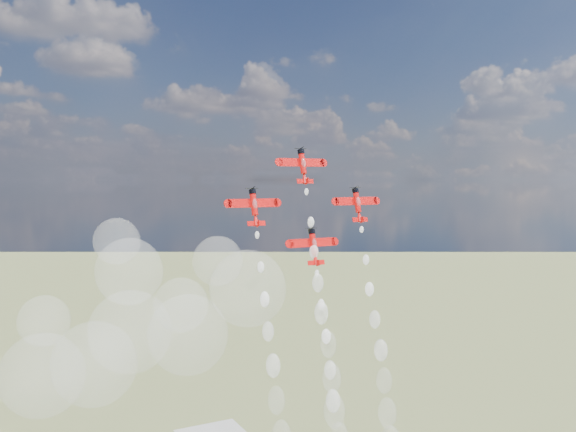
# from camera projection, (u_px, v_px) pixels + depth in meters

# --- Properties ---
(plane_lead) EXTENTS (13.77, 5.41, 9.63)m
(plane_lead) POSITION_uv_depth(u_px,v_px,m) (303.00, 165.00, 163.92)
(plane_lead) COLOR red
(plane_lead) RESTS_ON ground
(plane_left) EXTENTS (13.77, 5.41, 9.63)m
(plane_left) POSITION_uv_depth(u_px,v_px,m) (254.00, 206.00, 154.64)
(plane_left) COLOR red
(plane_left) RESTS_ON ground
(plane_right) EXTENTS (13.77, 5.41, 9.63)m
(plane_right) POSITION_uv_depth(u_px,v_px,m) (357.00, 204.00, 169.18)
(plane_right) COLOR red
(plane_right) RESTS_ON ground
(plane_slot) EXTENTS (13.77, 5.41, 9.63)m
(plane_slot) POSITION_uv_depth(u_px,v_px,m) (314.00, 246.00, 159.90)
(plane_slot) COLOR red
(plane_slot) RESTS_ON ground
(smoke_trail_lead) EXTENTS (5.73, 18.56, 57.56)m
(smoke_trail_lead) POSITION_uv_depth(u_px,v_px,m) (329.00, 365.00, 154.27)
(smoke_trail_lead) COLOR white
(smoke_trail_lead) RESTS_ON plane_lead
(smoke_trail_left) EXTENTS (5.21, 18.11, 58.01)m
(smoke_trail_left) POSITION_uv_depth(u_px,v_px,m) (280.00, 422.00, 145.28)
(smoke_trail_left) COLOR white
(smoke_trail_left) RESTS_ON plane_left
(smoke_trail_right) EXTENTS (5.43, 18.01, 57.47)m
(smoke_trail_right) POSITION_uv_depth(u_px,v_px,m) (386.00, 399.00, 159.54)
(smoke_trail_right) COLOR white
(smoke_trail_right) RESTS_ON plane_right
(drifted_smoke_cloud) EXTENTS (69.98, 32.29, 45.64)m
(drifted_smoke_cloud) POSITION_uv_depth(u_px,v_px,m) (146.00, 321.00, 149.67)
(drifted_smoke_cloud) COLOR white
(drifted_smoke_cloud) RESTS_ON ground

